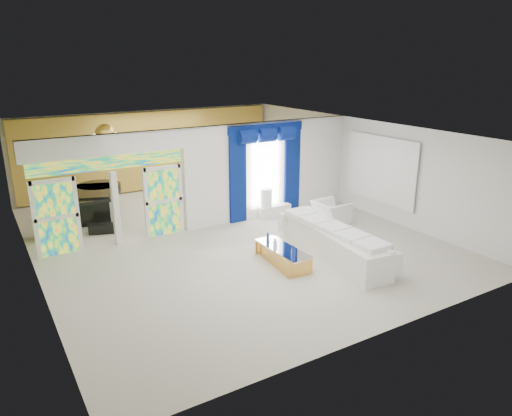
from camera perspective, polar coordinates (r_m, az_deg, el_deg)
floor at (r=13.72m, az=-3.67°, el=-3.28°), size 12.00×12.00×0.00m
dividing_wall at (r=15.15m, az=1.71°, el=4.68°), size 5.70×0.18×3.00m
dividing_header at (r=12.95m, az=-17.36°, el=7.22°), size 4.30×0.18×0.55m
stained_panel_left at (r=13.10m, az=-22.70°, el=-1.04°), size 0.95×0.04×2.00m
stained_panel_right at (r=13.73m, az=-10.97°, el=0.85°), size 0.95×0.04×2.00m
stained_transom at (r=13.04m, az=-17.17°, el=5.17°), size 4.00×0.05×0.35m
window_pane at (r=14.94m, az=1.11°, el=4.31°), size 1.00×0.02×2.30m
blue_drape_left at (r=14.44m, az=-2.20°, el=3.63°), size 0.55×0.10×2.80m
blue_drape_right at (r=15.47m, az=4.32°, el=4.54°), size 0.55×0.10×2.80m
blue_pelmet at (r=14.67m, az=1.20°, el=9.51°), size 2.60×0.12×0.25m
wall_mirror at (r=15.36m, az=14.65°, el=4.49°), size 0.04×2.70×1.90m
gold_curtains at (r=18.58m, az=-12.25°, el=6.70°), size 9.70×0.12×2.90m
white_sofa at (r=12.33m, az=9.21°, el=-4.14°), size 1.24×3.86×0.72m
coffee_table at (r=11.85m, az=3.19°, el=-5.73°), size 0.78×1.79×0.39m
console_table at (r=15.30m, az=2.16°, el=-0.31°), size 1.10×0.40×0.36m
table_lamp at (r=15.01m, az=1.22°, el=1.22°), size 0.36×0.36×0.58m
armchair at (r=14.84m, az=8.93°, el=-0.48°), size 0.90×1.03×0.67m
grand_piano at (r=15.93m, az=-19.22°, el=0.45°), size 1.88×2.14×0.91m
piano_bench at (r=14.53m, az=-17.72°, el=-2.34°), size 0.87×0.56×0.27m
tv_console at (r=14.61m, az=-23.95°, el=-1.76°), size 0.65×0.60×0.83m
chandelier at (r=15.39m, az=-17.58°, el=8.45°), size 0.60×0.60×0.60m
decanters at (r=11.77m, az=2.75°, el=-4.40°), size 0.15×1.13×0.21m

